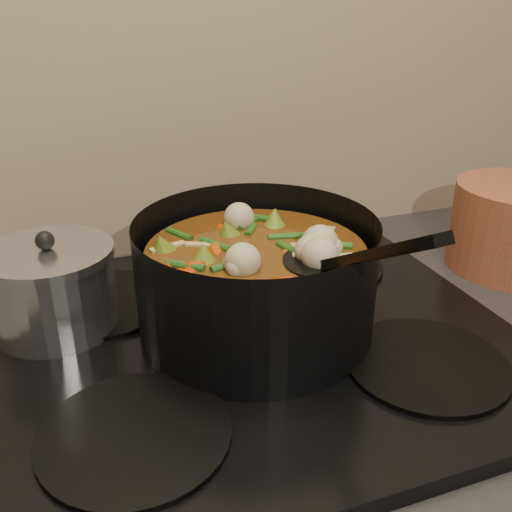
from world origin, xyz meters
name	(u,v)px	position (x,y,z in m)	size (l,w,h in m)	color
stovetop	(250,338)	(0.00, 1.93, 0.92)	(0.62, 0.54, 0.03)	black
stockpot	(256,281)	(0.01, 1.94, 1.00)	(0.30, 0.38, 0.21)	black
saucepan	(53,288)	(-0.22, 2.03, 0.98)	(0.15, 0.15, 0.13)	silver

